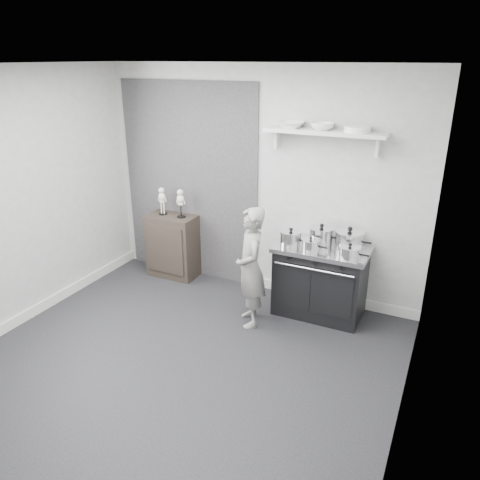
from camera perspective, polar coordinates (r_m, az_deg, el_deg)
name	(u,v)px	position (r m, az deg, el deg)	size (l,w,h in m)	color
ground	(182,361)	(4.73, -7.05, -14.41)	(4.00, 4.00, 0.00)	black
room_shell	(174,193)	(4.16, -8.01, 5.68)	(4.02, 3.62, 2.71)	#9D9D9B
wall_shelf	(324,133)	(5.10, 10.25, 12.70)	(1.30, 0.26, 0.24)	silver
stove	(320,280)	(5.36, 9.76, -4.83)	(1.02, 0.64, 0.82)	black
side_cabinet	(173,246)	(6.26, -8.15, -0.67)	(0.65, 0.38, 0.84)	black
child	(251,268)	(4.97, 1.30, -3.40)	(0.49, 0.32, 1.33)	gray
pot_front_left	(291,238)	(5.16, 6.20, 0.24)	(0.32, 0.24, 0.20)	silver
pot_back_left	(321,235)	(5.28, 9.87, 0.61)	(0.36, 0.28, 0.22)	silver
pot_back_right	(349,239)	(5.21, 13.17, 0.11)	(0.39, 0.31, 0.23)	silver
pot_front_right	(350,252)	(4.94, 13.23, -1.44)	(0.31, 0.23, 0.17)	silver
pot_front_center	(311,245)	(5.07, 8.63, -0.55)	(0.29, 0.20, 0.15)	silver
skeleton_full	(162,199)	(6.12, -9.47, 4.96)	(0.11, 0.07, 0.41)	beige
skeleton_torso	(181,201)	(5.97, -7.26, 4.71)	(0.12, 0.08, 0.42)	beige
bowl_large	(291,125)	(5.19, 6.25, 13.81)	(0.29, 0.29, 0.07)	white
bowl_small	(322,126)	(5.09, 10.00, 13.49)	(0.24, 0.24, 0.08)	white
plate_stack	(357,129)	(5.00, 14.12, 12.96)	(0.26, 0.26, 0.06)	white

